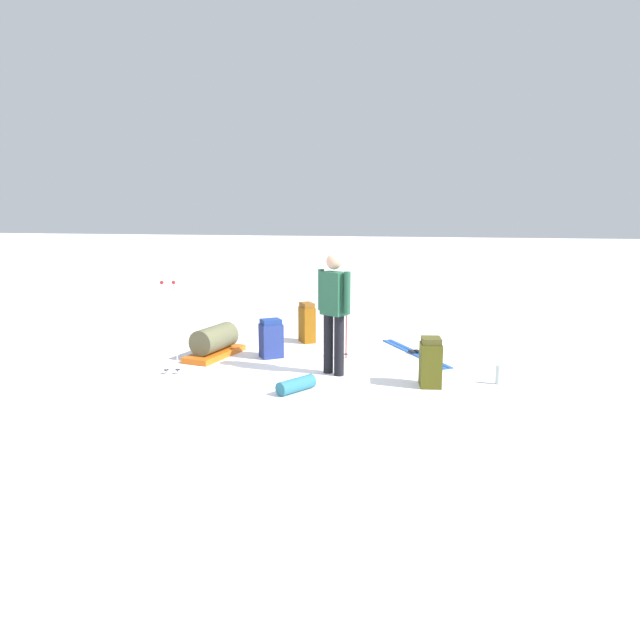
{
  "coord_description": "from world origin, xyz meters",
  "views": [
    {
      "loc": [
        -1.66,
        8.24,
        2.31
      ],
      "look_at": [
        0.0,
        0.0,
        0.7
      ],
      "focal_mm": 32.94,
      "sensor_mm": 36.0,
      "label": 1
    }
  ],
  "objects_px": {
    "ski_pair_near": "(415,353)",
    "sleeping_mat_rolled": "(296,385)",
    "ski_poles_planted_near": "(170,323)",
    "ski_poles_planted_far": "(343,312)",
    "backpack_bright": "(271,339)",
    "thermos_bottle": "(498,375)",
    "backpack_large_dark": "(431,363)",
    "backpack_small_spare": "(307,323)",
    "skier_standing": "(334,307)",
    "gear_sled": "(214,343)"
  },
  "relations": [
    {
      "from": "backpack_small_spare",
      "to": "thermos_bottle",
      "type": "distance_m",
      "value": 3.6
    },
    {
      "from": "thermos_bottle",
      "to": "backpack_small_spare",
      "type": "bearing_deg",
      "value": -32.47
    },
    {
      "from": "ski_pair_near",
      "to": "backpack_bright",
      "type": "height_order",
      "value": "backpack_bright"
    },
    {
      "from": "backpack_bright",
      "to": "sleeping_mat_rolled",
      "type": "relative_size",
      "value": 1.11
    },
    {
      "from": "skier_standing",
      "to": "ski_poles_planted_far",
      "type": "xyz_separation_m",
      "value": [
        0.02,
        -0.91,
        -0.23
      ]
    },
    {
      "from": "skier_standing",
      "to": "backpack_bright",
      "type": "bearing_deg",
      "value": -32.97
    },
    {
      "from": "backpack_large_dark",
      "to": "thermos_bottle",
      "type": "height_order",
      "value": "backpack_large_dark"
    },
    {
      "from": "backpack_small_spare",
      "to": "gear_sled",
      "type": "xyz_separation_m",
      "value": [
        1.21,
        1.28,
        -0.12
      ]
    },
    {
      "from": "sleeping_mat_rolled",
      "to": "thermos_bottle",
      "type": "distance_m",
      "value": 2.69
    },
    {
      "from": "backpack_large_dark",
      "to": "ski_poles_planted_far",
      "type": "bearing_deg",
      "value": -42.25
    },
    {
      "from": "ski_poles_planted_near",
      "to": "ski_poles_planted_far",
      "type": "height_order",
      "value": "ski_poles_planted_near"
    },
    {
      "from": "backpack_small_spare",
      "to": "thermos_bottle",
      "type": "xyz_separation_m",
      "value": [
        -3.04,
        1.93,
        -0.21
      ]
    },
    {
      "from": "gear_sled",
      "to": "sleeping_mat_rolled",
      "type": "xyz_separation_m",
      "value": [
        -1.69,
        1.5,
        -0.13
      ]
    },
    {
      "from": "skier_standing",
      "to": "ski_pair_near",
      "type": "height_order",
      "value": "skier_standing"
    },
    {
      "from": "skier_standing",
      "to": "backpack_bright",
      "type": "xyz_separation_m",
      "value": [
        1.12,
        -0.73,
        -0.66
      ]
    },
    {
      "from": "backpack_bright",
      "to": "thermos_bottle",
      "type": "bearing_deg",
      "value": 166.89
    },
    {
      "from": "skier_standing",
      "to": "sleeping_mat_rolled",
      "type": "xyz_separation_m",
      "value": [
        0.33,
        0.9,
        -0.86
      ]
    },
    {
      "from": "sleeping_mat_rolled",
      "to": "thermos_bottle",
      "type": "relative_size",
      "value": 2.12
    },
    {
      "from": "thermos_bottle",
      "to": "ski_pair_near",
      "type": "bearing_deg",
      "value": -51.81
    },
    {
      "from": "ski_poles_planted_near",
      "to": "thermos_bottle",
      "type": "height_order",
      "value": "ski_poles_planted_near"
    },
    {
      "from": "backpack_small_spare",
      "to": "gear_sled",
      "type": "bearing_deg",
      "value": 46.59
    },
    {
      "from": "backpack_small_spare",
      "to": "ski_pair_near",
      "type": "bearing_deg",
      "value": 166.12
    },
    {
      "from": "gear_sled",
      "to": "ski_poles_planted_far",
      "type": "bearing_deg",
      "value": -171.16
    },
    {
      "from": "ski_pair_near",
      "to": "sleeping_mat_rolled",
      "type": "relative_size",
      "value": 3.26
    },
    {
      "from": "ski_pair_near",
      "to": "gear_sled",
      "type": "height_order",
      "value": "gear_sled"
    },
    {
      "from": "backpack_small_spare",
      "to": "ski_poles_planted_far",
      "type": "relative_size",
      "value": 0.53
    },
    {
      "from": "ski_pair_near",
      "to": "backpack_small_spare",
      "type": "distance_m",
      "value": 1.97
    },
    {
      "from": "backpack_bright",
      "to": "gear_sled",
      "type": "relative_size",
      "value": 0.5
    },
    {
      "from": "skier_standing",
      "to": "gear_sled",
      "type": "xyz_separation_m",
      "value": [
        2.01,
        -0.6,
        -0.73
      ]
    },
    {
      "from": "skier_standing",
      "to": "ski_pair_near",
      "type": "relative_size",
      "value": 0.95
    },
    {
      "from": "backpack_bright",
      "to": "ski_poles_planted_near",
      "type": "height_order",
      "value": "ski_poles_planted_near"
    },
    {
      "from": "ski_pair_near",
      "to": "sleeping_mat_rolled",
      "type": "height_order",
      "value": "sleeping_mat_rolled"
    },
    {
      "from": "gear_sled",
      "to": "thermos_bottle",
      "type": "bearing_deg",
      "value": 171.22
    },
    {
      "from": "backpack_small_spare",
      "to": "ski_poles_planted_near",
      "type": "distance_m",
      "value": 2.77
    },
    {
      "from": "backpack_small_spare",
      "to": "thermos_bottle",
      "type": "bearing_deg",
      "value": 147.53
    },
    {
      "from": "skier_standing",
      "to": "backpack_bright",
      "type": "height_order",
      "value": "skier_standing"
    },
    {
      "from": "backpack_large_dark",
      "to": "backpack_bright",
      "type": "relative_size",
      "value": 1.07
    },
    {
      "from": "backpack_large_dark",
      "to": "sleeping_mat_rolled",
      "type": "height_order",
      "value": "backpack_large_dark"
    },
    {
      "from": "backpack_bright",
      "to": "ski_poles_planted_near",
      "type": "bearing_deg",
      "value": 46.47
    },
    {
      "from": "backpack_bright",
      "to": "sleeping_mat_rolled",
      "type": "height_order",
      "value": "backpack_bright"
    },
    {
      "from": "sleeping_mat_rolled",
      "to": "thermos_bottle",
      "type": "bearing_deg",
      "value": -161.63
    },
    {
      "from": "ski_poles_planted_near",
      "to": "backpack_bright",
      "type": "bearing_deg",
      "value": -133.53
    },
    {
      "from": "backpack_small_spare",
      "to": "sleeping_mat_rolled",
      "type": "height_order",
      "value": "backpack_small_spare"
    },
    {
      "from": "ski_pair_near",
      "to": "thermos_bottle",
      "type": "height_order",
      "value": "thermos_bottle"
    },
    {
      "from": "ski_poles_planted_near",
      "to": "gear_sled",
      "type": "relative_size",
      "value": 1.09
    },
    {
      "from": "gear_sled",
      "to": "sleeping_mat_rolled",
      "type": "height_order",
      "value": "gear_sled"
    },
    {
      "from": "backpack_small_spare",
      "to": "skier_standing",
      "type": "bearing_deg",
      "value": 113.19
    },
    {
      "from": "ski_poles_planted_near",
      "to": "gear_sled",
      "type": "bearing_deg",
      "value": -102.29
    },
    {
      "from": "backpack_bright",
      "to": "ski_poles_planted_far",
      "type": "height_order",
      "value": "ski_poles_planted_far"
    },
    {
      "from": "thermos_bottle",
      "to": "skier_standing",
      "type": "bearing_deg",
      "value": -1.36
    }
  ]
}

